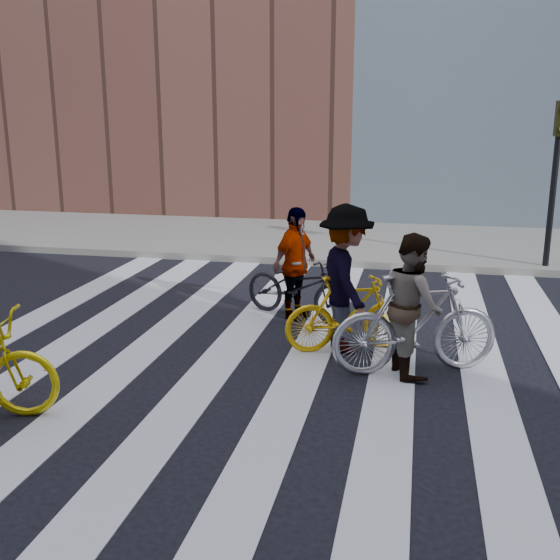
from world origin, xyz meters
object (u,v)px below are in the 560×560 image
(bike_yellow_right, at_px, (349,313))
(bike_dark_rear, at_px, (298,287))
(rider_rear, at_px, (295,263))
(traffic_signal, at_px, (557,157))
(bike_silver_mid, at_px, (416,324))
(rider_right, at_px, (346,279))
(rider_mid, at_px, (413,304))

(bike_yellow_right, distance_m, bike_dark_rear, 1.57)
(rider_rear, bearing_deg, bike_dark_rear, -65.89)
(traffic_signal, distance_m, bike_silver_mid, 6.48)
(bike_yellow_right, relative_size, bike_dark_rear, 0.90)
(rider_rear, bearing_deg, bike_silver_mid, -111.44)
(rider_right, height_order, rider_rear, rider_right)
(bike_yellow_right, xyz_separation_m, rider_mid, (0.83, -0.61, 0.35))
(bike_silver_mid, bearing_deg, rider_rear, 23.80)
(traffic_signal, relative_size, rider_right, 1.69)
(traffic_signal, relative_size, bike_silver_mid, 1.60)
(bike_silver_mid, distance_m, bike_yellow_right, 1.07)
(bike_silver_mid, height_order, rider_mid, rider_mid)
(bike_dark_rear, height_order, rider_rear, rider_rear)
(bike_dark_rear, distance_m, rider_rear, 0.37)
(traffic_signal, bearing_deg, bike_yellow_right, -123.29)
(rider_right, distance_m, rider_rear, 1.58)
(traffic_signal, height_order, bike_yellow_right, traffic_signal)
(bike_yellow_right, relative_size, rider_rear, 0.99)
(bike_silver_mid, xyz_separation_m, bike_yellow_right, (-0.88, 0.61, -0.11))
(bike_yellow_right, xyz_separation_m, bike_dark_rear, (-0.92, 1.28, -0.01))
(bike_yellow_right, bearing_deg, rider_mid, -147.84)
(traffic_signal, height_order, rider_rear, traffic_signal)
(bike_silver_mid, height_order, bike_dark_rear, bike_silver_mid)
(bike_yellow_right, height_order, rider_right, rider_right)
(bike_silver_mid, distance_m, bike_dark_rear, 2.60)
(bike_yellow_right, distance_m, rider_rear, 1.64)
(bike_yellow_right, height_order, bike_dark_rear, bike_yellow_right)
(traffic_signal, xyz_separation_m, rider_mid, (-2.55, -5.75, -1.41))
(bike_dark_rear, distance_m, rider_mid, 2.59)
(bike_yellow_right, xyz_separation_m, rider_right, (-0.05, 0.00, 0.47))
(traffic_signal, distance_m, bike_dark_rear, 6.04)
(traffic_signal, bearing_deg, rider_mid, -113.91)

